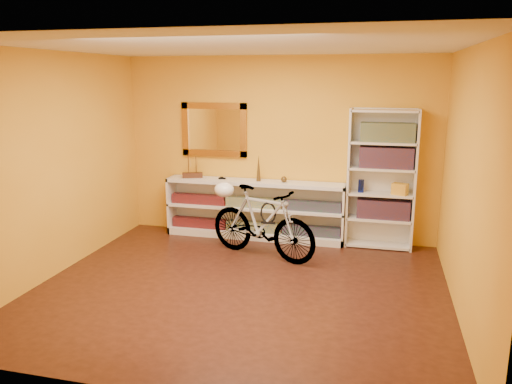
% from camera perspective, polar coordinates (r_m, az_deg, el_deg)
% --- Properties ---
extents(floor, '(4.50, 4.00, 0.01)m').
position_cam_1_polar(floor, '(5.70, -1.75, -10.96)').
color(floor, black).
rests_on(floor, ground).
extents(ceiling, '(4.50, 4.00, 0.01)m').
position_cam_1_polar(ceiling, '(5.22, -1.96, 16.27)').
color(ceiling, silver).
rests_on(ceiling, ground).
extents(back_wall, '(4.50, 0.01, 2.60)m').
position_cam_1_polar(back_wall, '(7.23, 2.54, 4.95)').
color(back_wall, gold).
rests_on(back_wall, ground).
extents(left_wall, '(0.01, 4.00, 2.60)m').
position_cam_1_polar(left_wall, '(6.30, -22.00, 2.84)').
color(left_wall, gold).
rests_on(left_wall, ground).
extents(right_wall, '(0.01, 4.00, 2.60)m').
position_cam_1_polar(right_wall, '(5.17, 22.95, 0.74)').
color(right_wall, gold).
rests_on(right_wall, ground).
extents(gilt_mirror, '(0.98, 0.06, 0.78)m').
position_cam_1_polar(gilt_mirror, '(7.41, -4.78, 7.06)').
color(gilt_mirror, '#915F1A').
rests_on(gilt_mirror, back_wall).
extents(wall_socket, '(0.09, 0.02, 0.09)m').
position_cam_1_polar(wall_socket, '(7.30, 9.37, -3.56)').
color(wall_socket, silver).
rests_on(wall_socket, back_wall).
extents(console_unit, '(2.60, 0.35, 0.85)m').
position_cam_1_polar(console_unit, '(7.29, -0.19, -1.99)').
color(console_unit, silver).
rests_on(console_unit, floor).
extents(cd_row_lower, '(2.50, 0.13, 0.14)m').
position_cam_1_polar(cd_row_lower, '(7.34, -0.23, -3.96)').
color(cd_row_lower, black).
rests_on(cd_row_lower, console_unit).
extents(cd_row_upper, '(2.50, 0.13, 0.14)m').
position_cam_1_polar(cd_row_upper, '(7.24, -0.23, -1.19)').
color(cd_row_upper, navy).
rests_on(cd_row_upper, console_unit).
extents(model_ship, '(0.32, 0.21, 0.35)m').
position_cam_1_polar(model_ship, '(7.44, -7.25, 2.96)').
color(model_ship, '#3A1D10').
rests_on(model_ship, console_unit).
extents(toy_car, '(0.00, 0.00, 0.00)m').
position_cam_1_polar(toy_car, '(7.32, -3.86, 1.47)').
color(toy_car, black).
rests_on(toy_car, console_unit).
extents(bronze_ornament, '(0.06, 0.06, 0.38)m').
position_cam_1_polar(bronze_ornament, '(7.14, 0.30, 2.74)').
color(bronze_ornament, '#523C1C').
rests_on(bronze_ornament, console_unit).
extents(decorative_orb, '(0.09, 0.09, 0.09)m').
position_cam_1_polar(decorative_orb, '(7.09, 3.19, 1.45)').
color(decorative_orb, '#523C1C').
rests_on(decorative_orb, console_unit).
extents(bookcase, '(0.90, 0.30, 1.90)m').
position_cam_1_polar(bookcase, '(6.98, 14.02, 1.38)').
color(bookcase, silver).
rests_on(bookcase, floor).
extents(book_row_a, '(0.70, 0.22, 0.26)m').
position_cam_1_polar(book_row_a, '(7.07, 14.25, -1.87)').
color(book_row_a, maroon).
rests_on(book_row_a, bookcase).
extents(book_row_b, '(0.70, 0.22, 0.28)m').
position_cam_1_polar(book_row_b, '(6.93, 14.57, 3.83)').
color(book_row_b, maroon).
rests_on(book_row_b, bookcase).
extents(book_row_c, '(0.70, 0.22, 0.25)m').
position_cam_1_polar(book_row_c, '(6.88, 14.73, 6.58)').
color(book_row_c, navy).
rests_on(book_row_c, bookcase).
extents(travel_mug, '(0.08, 0.08, 0.18)m').
position_cam_1_polar(travel_mug, '(6.98, 11.84, 0.68)').
color(travel_mug, navy).
rests_on(travel_mug, bookcase).
extents(red_tin, '(0.16, 0.16, 0.19)m').
position_cam_1_polar(red_tin, '(6.92, 12.64, 6.48)').
color(red_tin, maroon).
rests_on(red_tin, bookcase).
extents(yellow_bag, '(0.23, 0.19, 0.15)m').
position_cam_1_polar(yellow_bag, '(6.97, 16.03, 0.32)').
color(yellow_bag, gold).
rests_on(yellow_bag, bookcase).
extents(bicycle, '(0.93, 1.64, 0.94)m').
position_cam_1_polar(bicycle, '(6.49, 0.70, -3.47)').
color(bicycle, silver).
rests_on(bicycle, floor).
extents(helmet, '(0.27, 0.25, 0.20)m').
position_cam_1_polar(helmet, '(6.74, -3.64, 0.26)').
color(helmet, white).
rests_on(helmet, bicycle).
extents(u_lock, '(0.21, 0.02, 0.21)m').
position_cam_1_polar(u_lock, '(6.40, 1.40, -2.39)').
color(u_lock, black).
rests_on(u_lock, bicycle).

